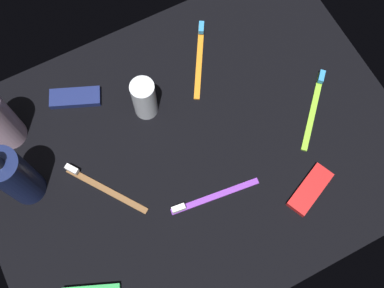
{
  "coord_description": "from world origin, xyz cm",
  "views": [
    {
      "loc": [
        -14.44,
        -27.98,
        91.83
      ],
      "look_at": [
        0.0,
        0.0,
        3.0
      ],
      "focal_mm": 45.28,
      "sensor_mm": 36.0,
      "label": 1
    }
  ],
  "objects_px": {
    "deodorant_stick": "(144,99)",
    "toothbrush_lime": "(314,105)",
    "toothbrush_purple": "(210,198)",
    "snack_bar_red": "(310,190)",
    "toothbrush_orange": "(200,55)",
    "toothbrush_brown": "(101,185)",
    "snack_bar_navy": "(75,98)",
    "lotion_bottle": "(15,177)"
  },
  "relations": [
    {
      "from": "lotion_bottle",
      "to": "snack_bar_navy",
      "type": "bearing_deg",
      "value": 41.37
    },
    {
      "from": "toothbrush_purple",
      "to": "toothbrush_lime",
      "type": "relative_size",
      "value": 1.3
    },
    {
      "from": "toothbrush_orange",
      "to": "snack_bar_navy",
      "type": "height_order",
      "value": "toothbrush_orange"
    },
    {
      "from": "toothbrush_purple",
      "to": "toothbrush_lime",
      "type": "height_order",
      "value": "same"
    },
    {
      "from": "toothbrush_purple",
      "to": "snack_bar_red",
      "type": "relative_size",
      "value": 1.73
    },
    {
      "from": "toothbrush_brown",
      "to": "toothbrush_orange",
      "type": "height_order",
      "value": "same"
    },
    {
      "from": "lotion_bottle",
      "to": "toothbrush_lime",
      "type": "height_order",
      "value": "lotion_bottle"
    },
    {
      "from": "toothbrush_lime",
      "to": "deodorant_stick",
      "type": "bearing_deg",
      "value": 153.75
    },
    {
      "from": "lotion_bottle",
      "to": "snack_bar_navy",
      "type": "xyz_separation_m",
      "value": [
        0.15,
        0.14,
        -0.08
      ]
    },
    {
      "from": "toothbrush_purple",
      "to": "toothbrush_lime",
      "type": "bearing_deg",
      "value": 14.48
    },
    {
      "from": "snack_bar_red",
      "to": "lotion_bottle",
      "type": "bearing_deg",
      "value": 128.16
    },
    {
      "from": "toothbrush_purple",
      "to": "snack_bar_red",
      "type": "height_order",
      "value": "toothbrush_purple"
    },
    {
      "from": "toothbrush_lime",
      "to": "snack_bar_red",
      "type": "height_order",
      "value": "toothbrush_lime"
    },
    {
      "from": "lotion_bottle",
      "to": "deodorant_stick",
      "type": "bearing_deg",
      "value": 9.79
    },
    {
      "from": "lotion_bottle",
      "to": "toothbrush_purple",
      "type": "distance_m",
      "value": 0.36
    },
    {
      "from": "lotion_bottle",
      "to": "deodorant_stick",
      "type": "xyz_separation_m",
      "value": [
        0.28,
        0.05,
        -0.03
      ]
    },
    {
      "from": "toothbrush_lime",
      "to": "snack_bar_navy",
      "type": "distance_m",
      "value": 0.49
    },
    {
      "from": "toothbrush_lime",
      "to": "toothbrush_orange",
      "type": "bearing_deg",
      "value": 126.47
    },
    {
      "from": "toothbrush_lime",
      "to": "toothbrush_orange",
      "type": "height_order",
      "value": "same"
    },
    {
      "from": "lotion_bottle",
      "to": "toothbrush_orange",
      "type": "distance_m",
      "value": 0.45
    },
    {
      "from": "toothbrush_purple",
      "to": "snack_bar_red",
      "type": "xyz_separation_m",
      "value": [
        0.18,
        -0.08,
        0.0
      ]
    },
    {
      "from": "deodorant_stick",
      "to": "toothbrush_orange",
      "type": "bearing_deg",
      "value": 20.83
    },
    {
      "from": "toothbrush_brown",
      "to": "snack_bar_navy",
      "type": "bearing_deg",
      "value": 81.67
    },
    {
      "from": "toothbrush_orange",
      "to": "deodorant_stick",
      "type": "bearing_deg",
      "value": -159.17
    },
    {
      "from": "toothbrush_lime",
      "to": "snack_bar_red",
      "type": "xyz_separation_m",
      "value": [
        -0.1,
        -0.15,
        0.0
      ]
    },
    {
      "from": "toothbrush_orange",
      "to": "snack_bar_red",
      "type": "xyz_separation_m",
      "value": [
        0.05,
        -0.36,
        0.0
      ]
    },
    {
      "from": "lotion_bottle",
      "to": "toothbrush_orange",
      "type": "relative_size",
      "value": 1.2
    },
    {
      "from": "deodorant_stick",
      "to": "toothbrush_lime",
      "type": "bearing_deg",
      "value": -26.25
    },
    {
      "from": "deodorant_stick",
      "to": "snack_bar_navy",
      "type": "distance_m",
      "value": 0.16
    },
    {
      "from": "lotion_bottle",
      "to": "snack_bar_red",
      "type": "height_order",
      "value": "lotion_bottle"
    },
    {
      "from": "toothbrush_orange",
      "to": "snack_bar_red",
      "type": "relative_size",
      "value": 1.54
    },
    {
      "from": "toothbrush_orange",
      "to": "snack_bar_navy",
      "type": "distance_m",
      "value": 0.28
    },
    {
      "from": "toothbrush_orange",
      "to": "snack_bar_red",
      "type": "height_order",
      "value": "toothbrush_orange"
    },
    {
      "from": "toothbrush_brown",
      "to": "snack_bar_red",
      "type": "height_order",
      "value": "toothbrush_brown"
    },
    {
      "from": "deodorant_stick",
      "to": "toothbrush_lime",
      "type": "xyz_separation_m",
      "value": [
        0.31,
        -0.15,
        -0.05
      ]
    },
    {
      "from": "lotion_bottle",
      "to": "toothbrush_brown",
      "type": "xyz_separation_m",
      "value": [
        0.13,
        -0.06,
        -0.08
      ]
    },
    {
      "from": "toothbrush_orange",
      "to": "toothbrush_lime",
      "type": "bearing_deg",
      "value": -53.53
    },
    {
      "from": "toothbrush_lime",
      "to": "snack_bar_navy",
      "type": "xyz_separation_m",
      "value": [
        -0.43,
        0.24,
        0.0
      ]
    },
    {
      "from": "snack_bar_navy",
      "to": "lotion_bottle",
      "type": "bearing_deg",
      "value": -115.65
    },
    {
      "from": "toothbrush_lime",
      "to": "snack_bar_navy",
      "type": "bearing_deg",
      "value": 150.77
    },
    {
      "from": "toothbrush_brown",
      "to": "snack_bar_red",
      "type": "xyz_separation_m",
      "value": [
        0.36,
        -0.19,
        0.0
      ]
    },
    {
      "from": "toothbrush_purple",
      "to": "toothbrush_orange",
      "type": "xyz_separation_m",
      "value": [
        0.13,
        0.28,
        0.0
      ]
    }
  ]
}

